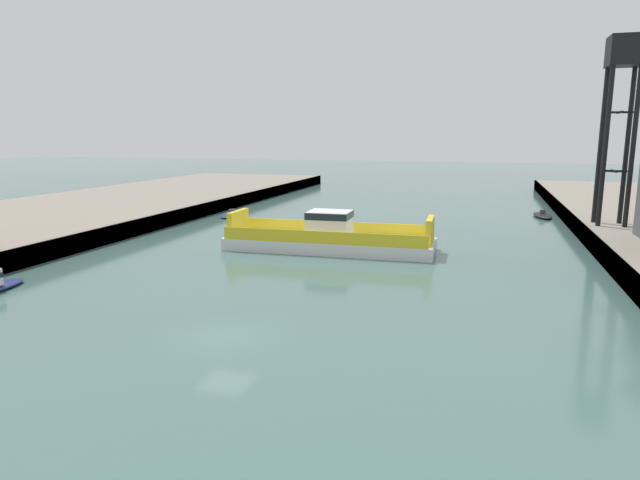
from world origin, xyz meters
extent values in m
plane|color=#476B66|center=(0.00, 0.00, 0.00)|extent=(400.00, 400.00, 0.00)
cube|color=gray|center=(-35.76, 20.00, 0.86)|extent=(28.00, 140.00, 1.71)
cube|color=#4C4742|center=(-21.91, 20.00, 0.86)|extent=(0.30, 140.00, 1.71)
cube|color=#4C4742|center=(21.91, 20.00, 0.86)|extent=(0.30, 140.00, 1.71)
cube|color=silver|center=(-0.80, 22.76, 0.55)|extent=(19.02, 6.29, 1.10)
cube|color=yellow|center=(-0.88, 25.58, 1.65)|extent=(18.11, 0.63, 1.10)
cube|color=yellow|center=(-0.72, 19.93, 1.65)|extent=(18.11, 0.63, 1.10)
cube|color=silver|center=(-0.80, 22.76, 2.34)|extent=(3.86, 3.28, 2.47)
cube|color=black|center=(-0.80, 22.76, 3.22)|extent=(3.90, 3.32, 0.60)
cube|color=yellow|center=(8.13, 23.01, 2.20)|extent=(0.61, 4.05, 2.20)
cube|color=yellow|center=(-9.73, 22.50, 2.20)|extent=(0.61, 4.05, 2.20)
ellipsoid|color=navy|center=(-18.73, 39.76, 0.19)|extent=(2.73, 6.38, 0.39)
cube|color=#4C4C51|center=(-18.73, 39.76, 0.64)|extent=(0.75, 0.48, 0.50)
ellipsoid|color=black|center=(19.72, 50.06, 0.23)|extent=(2.64, 5.80, 0.47)
cube|color=#4C4C51|center=(19.72, 50.06, 0.72)|extent=(0.72, 0.48, 0.50)
cylinder|color=black|center=(23.09, 35.47, 9.13)|extent=(0.44, 0.44, 14.84)
cylinder|color=black|center=(25.40, 35.47, 9.13)|extent=(0.44, 0.44, 14.84)
cylinder|color=black|center=(23.09, 33.15, 9.13)|extent=(0.44, 0.44, 14.84)
cylinder|color=black|center=(25.40, 33.15, 9.13)|extent=(0.44, 0.44, 14.84)
cube|color=black|center=(24.25, 34.31, 6.91)|extent=(2.32, 0.20, 0.20)
cube|color=black|center=(24.25, 34.31, 6.91)|extent=(0.20, 2.32, 0.20)
cube|color=black|center=(24.25, 34.31, 12.40)|extent=(2.32, 0.20, 0.20)
cube|color=black|center=(24.25, 34.31, 12.40)|extent=(0.20, 2.32, 0.20)
cube|color=black|center=(24.25, 34.31, 17.92)|extent=(3.01, 3.01, 2.74)
camera|label=1|loc=(12.40, -24.24, 10.25)|focal=30.71mm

